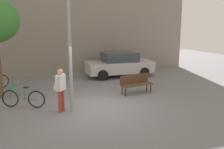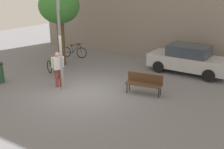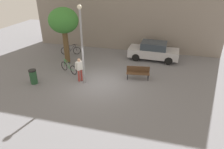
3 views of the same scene
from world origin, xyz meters
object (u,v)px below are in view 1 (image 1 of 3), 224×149
at_px(park_bench, 136,82).
at_px(parked_car_silver, 120,64).
at_px(bicycle_green, 23,98).
at_px(lamppost, 69,33).
at_px(person_by_lamppost, 61,87).

height_order(park_bench, parked_car_silver, parked_car_silver).
xyz_separation_m(bicycle_green, parked_car_silver, (5.92, 4.24, 0.39)).
relative_size(lamppost, bicycle_green, 3.09).
xyz_separation_m(person_by_lamppost, bicycle_green, (-1.36, 1.03, -0.58)).
height_order(bicycle_green, parked_car_silver, parked_car_silver).
height_order(lamppost, parked_car_silver, lamppost).
distance_m(lamppost, person_by_lamppost, 2.06).
bearing_deg(bicycle_green, lamppost, -34.52).
xyz_separation_m(lamppost, person_by_lamppost, (-0.37, 0.16, -2.02)).
distance_m(person_by_lamppost, park_bench, 4.05).
height_order(person_by_lamppost, parked_car_silver, person_by_lamppost).
distance_m(lamppost, park_bench, 4.46).
bearing_deg(lamppost, parked_car_silver, 52.36).
bearing_deg(parked_car_silver, bicycle_green, -144.39).
relative_size(person_by_lamppost, bicycle_green, 1.02).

